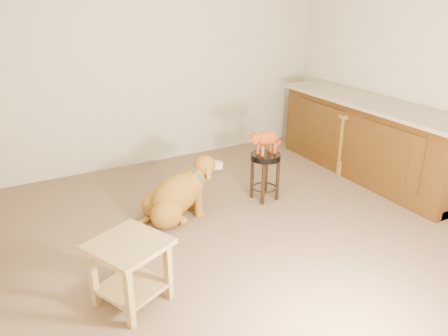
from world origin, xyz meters
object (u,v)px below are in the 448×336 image
padded_stool (265,167)px  golden_retriever (176,196)px  wood_stool (348,140)px  side_table (130,263)px  tabby_kitten (265,139)px

padded_stool → golden_retriever: 1.02m
wood_stool → side_table: bearing=-159.5°
padded_stool → wood_stool: bearing=8.7°
padded_stool → side_table: padded_stool is taller
side_table → padded_stool: bearing=28.5°
wood_stool → side_table: wood_stool is taller
side_table → tabby_kitten: size_ratio=1.34×
side_table → golden_retriever: size_ratio=0.63×
padded_stool → tabby_kitten: bearing=179.0°
wood_stool → tabby_kitten: size_ratio=1.59×
padded_stool → golden_retriever: bearing=177.0°
golden_retriever → padded_stool: bearing=-5.4°
padded_stool → tabby_kitten: (-0.01, 0.00, 0.32)m
golden_retriever → side_table: bearing=-129.7°
side_table → tabby_kitten: bearing=28.7°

